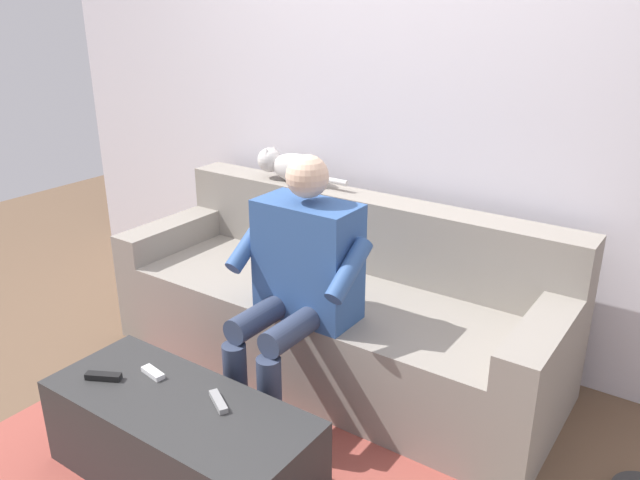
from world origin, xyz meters
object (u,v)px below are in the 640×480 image
object	(u,v)px
person_solo_seated	(299,275)
remote_white	(153,373)
coffee_table	(181,442)
remote_black	(103,376)
couch	(337,308)
remote_gray	(218,402)
cat_on_backrest	(290,166)

from	to	relation	value
person_solo_seated	remote_white	size ratio (longest dim) A/B	10.30
coffee_table	person_solo_seated	size ratio (longest dim) A/B	0.93
remote_black	remote_white	distance (m)	0.19
coffee_table	person_solo_seated	xyz separation A→B (m)	(-0.07, -0.65, 0.47)
coffee_table	remote_black	size ratio (longest dim) A/B	7.70
coffee_table	remote_black	xyz separation A→B (m)	(0.34, 0.06, 0.19)
couch	remote_black	xyz separation A→B (m)	(0.34, 1.13, 0.08)
couch	remote_white	distance (m)	1.02
remote_white	remote_gray	distance (m)	0.34
coffee_table	remote_white	world-z (taller)	remote_white
couch	remote_white	xyz separation A→B (m)	(0.21, 1.00, 0.08)
cat_on_backrest	person_solo_seated	bearing A→B (deg)	129.32
couch	remote_gray	world-z (taller)	couch
person_solo_seated	remote_gray	bearing A→B (deg)	96.07
remote_black	remote_white	size ratio (longest dim) A/B	1.24
coffee_table	person_solo_seated	bearing A→B (deg)	-96.51
couch	person_solo_seated	bearing A→B (deg)	100.16
remote_black	remote_gray	bearing A→B (deg)	-11.87
cat_on_backrest	remote_black	bearing A→B (deg)	95.85
person_solo_seated	cat_on_backrest	world-z (taller)	person_solo_seated
remote_black	couch	bearing A→B (deg)	45.37
couch	coffee_table	world-z (taller)	couch
remote_white	remote_black	bearing A→B (deg)	-126.86
couch	remote_gray	size ratio (longest dim) A/B	16.38
coffee_table	remote_gray	bearing A→B (deg)	-151.27
person_solo_seated	remote_black	size ratio (longest dim) A/B	8.31
cat_on_backrest	remote_black	world-z (taller)	cat_on_backrest
remote_gray	remote_black	bearing A→B (deg)	45.67
remote_black	coffee_table	bearing A→B (deg)	-17.55
remote_white	coffee_table	bearing A→B (deg)	-8.62
person_solo_seated	cat_on_backrest	bearing A→B (deg)	-50.68
remote_white	remote_gray	world-z (taller)	same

